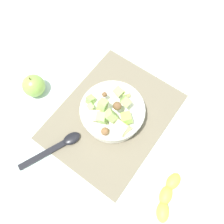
{
  "coord_description": "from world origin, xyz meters",
  "views": [
    {
      "loc": [
        -0.26,
        -0.19,
        0.76
      ],
      "look_at": [
        -0.0,
        -0.0,
        0.05
      ],
      "focal_mm": 39.97,
      "sensor_mm": 36.0,
      "label": 1
    }
  ],
  "objects_px": {
    "whole_apple": "(34,86)",
    "banana_whole": "(167,196)",
    "serving_spoon": "(60,145)",
    "salad_bowl": "(112,113)"
  },
  "relations": [
    {
      "from": "banana_whole",
      "to": "whole_apple",
      "type": "bearing_deg",
      "value": 86.14
    },
    {
      "from": "salad_bowl",
      "to": "whole_apple",
      "type": "xyz_separation_m",
      "value": [
        -0.07,
        0.27,
        -0.0
      ]
    },
    {
      "from": "whole_apple",
      "to": "banana_whole",
      "type": "height_order",
      "value": "whole_apple"
    },
    {
      "from": "salad_bowl",
      "to": "whole_apple",
      "type": "bearing_deg",
      "value": 104.66
    },
    {
      "from": "serving_spoon",
      "to": "whole_apple",
      "type": "xyz_separation_m",
      "value": [
        0.1,
        0.2,
        0.03
      ]
    },
    {
      "from": "salad_bowl",
      "to": "serving_spoon",
      "type": "distance_m",
      "value": 0.19
    },
    {
      "from": "salad_bowl",
      "to": "banana_whole",
      "type": "height_order",
      "value": "salad_bowl"
    },
    {
      "from": "serving_spoon",
      "to": "whole_apple",
      "type": "relative_size",
      "value": 2.28
    },
    {
      "from": "serving_spoon",
      "to": "banana_whole",
      "type": "bearing_deg",
      "value": -79.51
    },
    {
      "from": "whole_apple",
      "to": "banana_whole",
      "type": "xyz_separation_m",
      "value": [
        -0.04,
        -0.54,
        -0.02
      ]
    }
  ]
}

